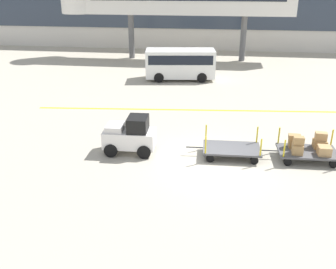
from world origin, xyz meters
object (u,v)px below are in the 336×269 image
(baggage_cart_lead, at_px, (231,149))
(shuttle_van, at_px, (180,62))
(baggage_tug, at_px, (130,135))
(baggage_cart_middle, at_px, (309,148))

(baggage_cart_lead, bearing_deg, shuttle_van, 105.39)
(shuttle_van, bearing_deg, baggage_tug, -93.52)
(baggage_cart_middle, bearing_deg, baggage_cart_lead, -178.03)
(baggage_tug, distance_m, shuttle_van, 12.48)
(baggage_cart_lead, distance_m, baggage_cart_middle, 3.03)
(baggage_tug, relative_size, shuttle_van, 0.43)
(baggage_tug, distance_m, baggage_cart_lead, 4.18)
(baggage_tug, height_order, baggage_cart_middle, baggage_tug)
(shuttle_van, bearing_deg, baggage_cart_lead, -74.61)
(baggage_tug, height_order, shuttle_van, shuttle_van)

